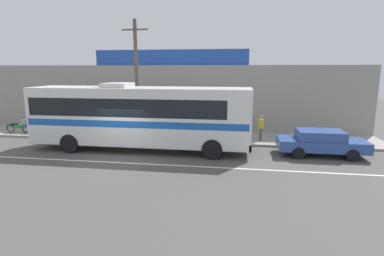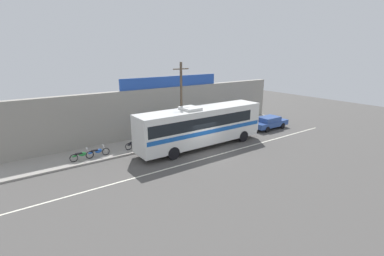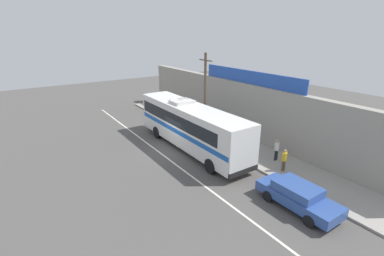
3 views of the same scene
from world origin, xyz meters
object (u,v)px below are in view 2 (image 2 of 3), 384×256
at_px(parked_car, 269,122).
at_px(motorcycle_blue, 135,144).
at_px(intercity_bus, 201,125).
at_px(pedestrian_far_left, 219,119).
at_px(utility_pole, 181,102).
at_px(motorcycle_green, 97,152).
at_px(motorcycle_black, 81,155).
at_px(pedestrian_far_right, 234,119).

bearing_deg(parked_car, motorcycle_blue, 171.58).
bearing_deg(intercity_bus, pedestrian_far_left, 34.40).
xyz_separation_m(parked_car, utility_pole, (-10.61, 1.61, 3.18)).
relative_size(intercity_bus, pedestrian_far_left, 7.62).
relative_size(motorcycle_blue, pedestrian_far_left, 1.17).
height_order(intercity_bus, parked_car, intercity_bus).
bearing_deg(motorcycle_green, motorcycle_black, 179.83).
xyz_separation_m(intercity_bus, pedestrian_far_right, (6.93, 2.91, -1.02)).
distance_m(motorcycle_blue, pedestrian_far_right, 12.13).
xyz_separation_m(utility_pole, motorcycle_black, (-8.96, 0.55, -3.36)).
bearing_deg(motorcycle_black, motorcycle_green, -0.17).
xyz_separation_m(parked_car, motorcycle_black, (-19.57, 2.16, -0.17)).
distance_m(utility_pole, pedestrian_far_left, 7.14).
relative_size(intercity_bus, pedestrian_far_right, 7.78).
distance_m(intercity_bus, motorcycle_green, 8.95).
bearing_deg(motorcycle_green, utility_pole, -4.05).
bearing_deg(pedestrian_far_right, parked_car, -40.73).
height_order(parked_car, motorcycle_black, parked_car).
height_order(motorcycle_black, motorcycle_green, same).
bearing_deg(utility_pole, parked_car, -8.63).
distance_m(motorcycle_green, pedestrian_far_right, 15.40).
distance_m(utility_pole, motorcycle_black, 9.59).
xyz_separation_m(motorcycle_blue, motorcycle_green, (-3.28, -0.07, 0.00)).
height_order(utility_pole, pedestrian_far_left, utility_pole).
relative_size(motorcycle_blue, motorcycle_black, 1.03).
height_order(utility_pole, motorcycle_blue, utility_pole).
distance_m(intercity_bus, parked_car, 9.98).
bearing_deg(motorcycle_blue, pedestrian_far_right, 1.49).
bearing_deg(motorcycle_black, parked_car, -6.30).
xyz_separation_m(utility_pole, pedestrian_far_right, (7.66, 0.93, -2.88)).
relative_size(motorcycle_green, pedestrian_far_left, 1.19).
height_order(parked_car, pedestrian_far_left, pedestrian_far_left).
bearing_deg(utility_pole, motorcycle_green, 175.95).
bearing_deg(motorcycle_green, intercity_bus, -16.65).
bearing_deg(pedestrian_far_right, pedestrian_far_left, 146.79).
height_order(motorcycle_green, pedestrian_far_right, pedestrian_far_right).
xyz_separation_m(intercity_bus, utility_pole, (-0.73, 1.98, 1.86)).
relative_size(motorcycle_blue, motorcycle_green, 0.99).
height_order(motorcycle_blue, motorcycle_black, same).
bearing_deg(intercity_bus, pedestrian_far_right, 22.79).
xyz_separation_m(parked_car, motorcycle_blue, (-15.07, 2.23, -0.17)).
bearing_deg(motorcycle_black, pedestrian_far_right, 1.31).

